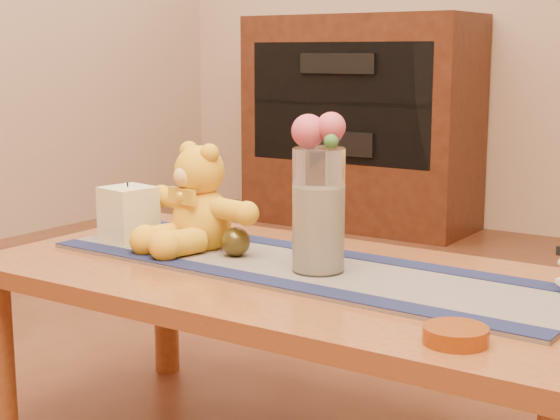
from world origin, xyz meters
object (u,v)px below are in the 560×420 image
Objects in this scene: bronze_ball at (236,242)px; amber_dish at (456,335)px; teddy_bear at (202,198)px; pillar_candle at (129,214)px; glass_vase at (319,210)px.

amber_dish is at bearing -22.00° from bronze_ball.
bronze_ball is 0.68m from amber_dish.
teddy_bear is 0.21m from pillar_candle.
glass_vase is at bearing 0.18° from pillar_candle.
bronze_ball is (0.32, 0.01, -0.03)m from pillar_candle.
teddy_bear reaches higher than bronze_ball.
pillar_candle is 0.32m from bronze_ball.
amber_dish is at bearing -30.97° from glass_vase.
bronze_ball is 0.62× the size of amber_dish.
glass_vase is 3.93× the size of bronze_ball.
pillar_candle is 0.54m from glass_vase.
bronze_ball is at bearing 177.29° from glass_vase.
teddy_bear is at bearing 173.47° from glass_vase.
pillar_candle is 0.98m from amber_dish.
teddy_bear is 3.25× the size of amber_dish.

